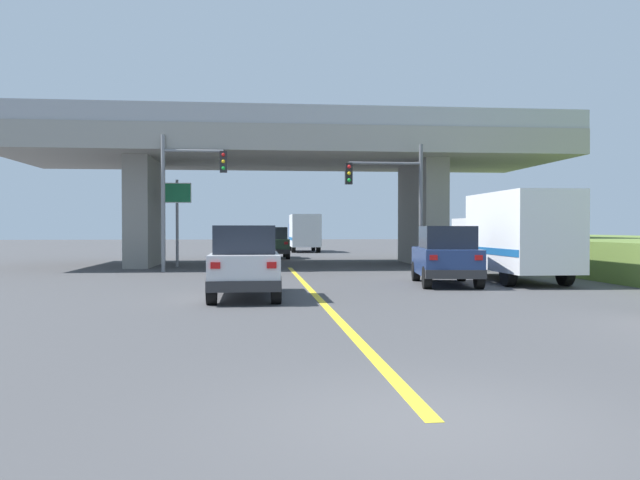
{
  "coord_description": "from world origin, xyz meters",
  "views": [
    {
      "loc": [
        -1.81,
        -6.33,
        1.94
      ],
      "look_at": [
        0.37,
        14.82,
        1.56
      ],
      "focal_mm": 36.67,
      "sensor_mm": 36.0,
      "label": 1
    }
  ],
  "objects_px": {
    "suv_crossing": "(446,256)",
    "traffic_signal_farside": "(184,186)",
    "sedan_oncoming": "(274,243)",
    "box_truck": "(513,236)",
    "highway_sign": "(177,204)",
    "traffic_signal_nearside": "(395,192)",
    "suv_lead": "(245,261)",
    "semi_truck_distant": "(304,232)"
  },
  "relations": [
    {
      "from": "suv_lead",
      "to": "box_truck",
      "type": "distance_m",
      "value": 10.78
    },
    {
      "from": "traffic_signal_farside",
      "to": "highway_sign",
      "type": "xyz_separation_m",
      "value": [
        -0.72,
        3.76,
        -0.67
      ]
    },
    {
      "from": "box_truck",
      "to": "highway_sign",
      "type": "height_order",
      "value": "highway_sign"
    },
    {
      "from": "suv_lead",
      "to": "highway_sign",
      "type": "height_order",
      "value": "highway_sign"
    },
    {
      "from": "semi_truck_distant",
      "to": "traffic_signal_nearside",
      "type": "bearing_deg",
      "value": -85.04
    },
    {
      "from": "traffic_signal_farside",
      "to": "traffic_signal_nearside",
      "type": "bearing_deg",
      "value": -3.81
    },
    {
      "from": "suv_crossing",
      "to": "box_truck",
      "type": "xyz_separation_m",
      "value": [
        2.92,
        1.25,
        0.67
      ]
    },
    {
      "from": "traffic_signal_farside",
      "to": "box_truck",
      "type": "bearing_deg",
      "value": -27.38
    },
    {
      "from": "traffic_signal_nearside",
      "to": "traffic_signal_farside",
      "type": "xyz_separation_m",
      "value": [
        -9.47,
        0.63,
        0.26
      ]
    },
    {
      "from": "suv_crossing",
      "to": "sedan_oncoming",
      "type": "distance_m",
      "value": 21.38
    },
    {
      "from": "traffic_signal_farside",
      "to": "highway_sign",
      "type": "bearing_deg",
      "value": 100.9
    },
    {
      "from": "traffic_signal_nearside",
      "to": "sedan_oncoming",
      "type": "bearing_deg",
      "value": 110.45
    },
    {
      "from": "box_truck",
      "to": "highway_sign",
      "type": "xyz_separation_m",
      "value": [
        -13.3,
        10.27,
        1.51
      ]
    },
    {
      "from": "highway_sign",
      "to": "semi_truck_distant",
      "type": "bearing_deg",
      "value": 68.71
    },
    {
      "from": "sedan_oncoming",
      "to": "highway_sign",
      "type": "height_order",
      "value": "highway_sign"
    },
    {
      "from": "highway_sign",
      "to": "semi_truck_distant",
      "type": "distance_m",
      "value": 22.15
    },
    {
      "from": "suv_crossing",
      "to": "semi_truck_distant",
      "type": "distance_m",
      "value": 32.2
    },
    {
      "from": "traffic_signal_farside",
      "to": "highway_sign",
      "type": "height_order",
      "value": "traffic_signal_farside"
    },
    {
      "from": "box_truck",
      "to": "sedan_oncoming",
      "type": "distance_m",
      "value": 21.12
    },
    {
      "from": "suv_crossing",
      "to": "traffic_signal_farside",
      "type": "bearing_deg",
      "value": 149.05
    },
    {
      "from": "suv_lead",
      "to": "box_truck",
      "type": "xyz_separation_m",
      "value": [
        9.74,
        4.58,
        0.67
      ]
    },
    {
      "from": "sedan_oncoming",
      "to": "box_truck",
      "type": "bearing_deg",
      "value": -67.22
    },
    {
      "from": "suv_lead",
      "to": "highway_sign",
      "type": "distance_m",
      "value": 15.43
    },
    {
      "from": "suv_crossing",
      "to": "suv_lead",
      "type": "bearing_deg",
      "value": -146.15
    },
    {
      "from": "sedan_oncoming",
      "to": "semi_truck_distant",
      "type": "height_order",
      "value": "semi_truck_distant"
    },
    {
      "from": "sedan_oncoming",
      "to": "semi_truck_distant",
      "type": "distance_m",
      "value": 11.77
    },
    {
      "from": "semi_truck_distant",
      "to": "highway_sign",
      "type": "bearing_deg",
      "value": -111.29
    },
    {
      "from": "box_truck",
      "to": "traffic_signal_farside",
      "type": "distance_m",
      "value": 14.33
    },
    {
      "from": "traffic_signal_nearside",
      "to": "highway_sign",
      "type": "relative_size",
      "value": 1.31
    },
    {
      "from": "sedan_oncoming",
      "to": "traffic_signal_farside",
      "type": "distance_m",
      "value": 13.97
    },
    {
      "from": "sedan_oncoming",
      "to": "traffic_signal_nearside",
      "type": "bearing_deg",
      "value": -69.55
    },
    {
      "from": "suv_lead",
      "to": "suv_crossing",
      "type": "bearing_deg",
      "value": 25.98
    },
    {
      "from": "suv_lead",
      "to": "box_truck",
      "type": "relative_size",
      "value": 0.67
    },
    {
      "from": "traffic_signal_nearside",
      "to": "highway_sign",
      "type": "distance_m",
      "value": 11.1
    },
    {
      "from": "suv_crossing",
      "to": "traffic_signal_farside",
      "type": "height_order",
      "value": "traffic_signal_farside"
    },
    {
      "from": "suv_lead",
      "to": "traffic_signal_farside",
      "type": "relative_size",
      "value": 0.79
    },
    {
      "from": "suv_lead",
      "to": "traffic_signal_nearside",
      "type": "xyz_separation_m",
      "value": [
        6.63,
        10.46,
        2.58
      ]
    },
    {
      "from": "highway_sign",
      "to": "semi_truck_distant",
      "type": "xyz_separation_m",
      "value": [
        8.02,
        20.59,
        -1.58
      ]
    },
    {
      "from": "highway_sign",
      "to": "suv_lead",
      "type": "bearing_deg",
      "value": -76.52
    },
    {
      "from": "sedan_oncoming",
      "to": "suv_lead",
      "type": "bearing_deg",
      "value": -93.73
    },
    {
      "from": "suv_lead",
      "to": "highway_sign",
      "type": "bearing_deg",
      "value": 103.48
    },
    {
      "from": "box_truck",
      "to": "sedan_oncoming",
      "type": "height_order",
      "value": "box_truck"
    }
  ]
}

